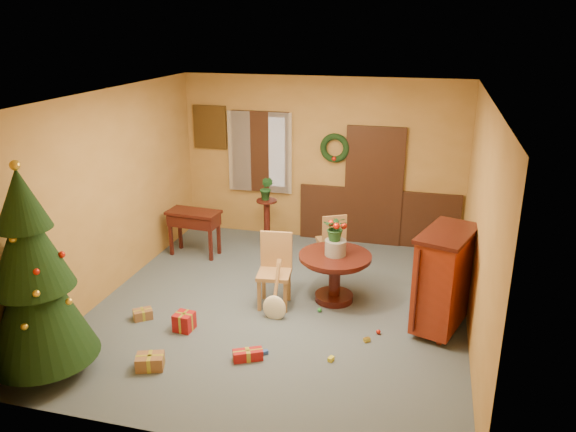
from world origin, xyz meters
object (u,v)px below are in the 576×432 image
(writing_desk, at_px, (194,222))
(sideboard, at_px, (444,277))
(christmas_tree, at_px, (33,278))
(dining_table, at_px, (335,269))
(chair_near, at_px, (275,267))

(writing_desk, xyz_separation_m, sideboard, (4.04, -1.46, 0.13))
(christmas_tree, height_order, writing_desk, christmas_tree)
(sideboard, bearing_deg, dining_table, 164.43)
(christmas_tree, bearing_deg, sideboard, 26.18)
(dining_table, xyz_separation_m, christmas_tree, (-2.84, -2.52, 0.68))
(sideboard, bearing_deg, christmas_tree, -153.82)
(dining_table, relative_size, writing_desk, 1.12)
(sideboard, bearing_deg, writing_desk, 160.14)
(chair_near, relative_size, christmas_tree, 0.42)
(writing_desk, bearing_deg, sideboard, -19.86)
(writing_desk, bearing_deg, christmas_tree, -94.20)
(chair_near, relative_size, writing_desk, 1.13)
(christmas_tree, distance_m, sideboard, 4.81)
(christmas_tree, xyz_separation_m, writing_desk, (0.26, 3.57, -0.58))
(chair_near, relative_size, sideboard, 0.77)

